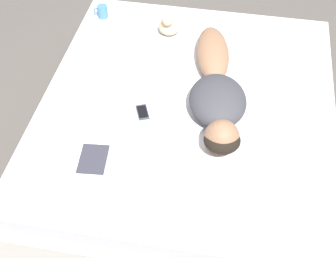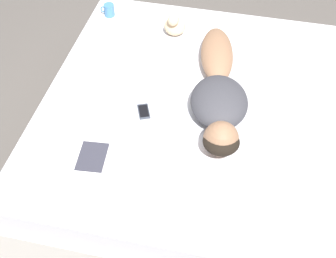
{
  "view_description": "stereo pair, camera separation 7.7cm",
  "coord_description": "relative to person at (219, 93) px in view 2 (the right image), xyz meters",
  "views": [
    {
      "loc": [
        -0.26,
        2.17,
        2.69
      ],
      "look_at": [
        0.08,
        0.31,
        0.6
      ],
      "focal_mm": 50.0,
      "sensor_mm": 36.0,
      "label": 1
    },
    {
      "loc": [
        -0.34,
        2.16,
        2.69
      ],
      "look_at": [
        0.08,
        0.31,
        0.6
      ],
      "focal_mm": 50.0,
      "sensor_mm": 36.0,
      "label": 2
    }
  ],
  "objects": [
    {
      "name": "open_magazine",
      "position": [
        0.53,
        0.59,
        -0.09
      ],
      "size": [
        0.52,
        0.36,
        0.01
      ],
      "rotation": [
        0.0,
        0.0,
        0.1
      ],
      "color": "white",
      "rests_on": "bed"
    },
    {
      "name": "cell_phone",
      "position": [
        0.45,
        0.18,
        -0.08
      ],
      "size": [
        0.12,
        0.15,
        0.01
      ],
      "rotation": [
        0.0,
        0.0,
        0.4
      ],
      "color": "#333842",
      "rests_on": "bed"
    },
    {
      "name": "bed",
      "position": [
        0.18,
        0.02,
        -0.37
      ],
      "size": [
        1.95,
        2.18,
        0.55
      ],
      "color": "beige",
      "rests_on": "ground_plane"
    },
    {
      "name": "plush_toy",
      "position": [
        0.43,
        -0.66,
        -0.01
      ],
      "size": [
        0.16,
        0.17,
        0.2
      ],
      "color": "#D1B289",
      "rests_on": "bed"
    },
    {
      "name": "ground_plane",
      "position": [
        0.18,
        0.02,
        -0.64
      ],
      "size": [
        12.0,
        12.0,
        0.0
      ],
      "primitive_type": "plane",
      "color": "#4C4742"
    },
    {
      "name": "coffee_mug",
      "position": [
        0.98,
        -0.8,
        -0.04
      ],
      "size": [
        0.11,
        0.08,
        0.1
      ],
      "color": "teal",
      "rests_on": "bed"
    },
    {
      "name": "person",
      "position": [
        0.0,
        0.0,
        0.0
      ],
      "size": [
        0.46,
        1.24,
        0.21
      ],
      "rotation": [
        0.0,
        0.0,
        0.18
      ],
      "color": "brown",
      "rests_on": "bed"
    }
  ]
}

